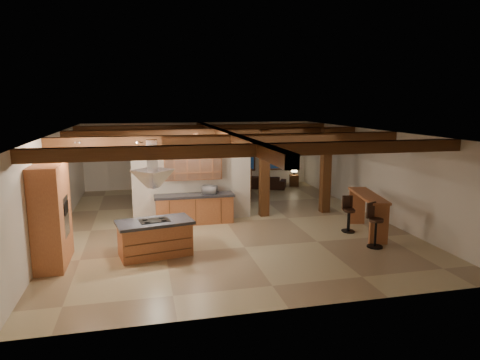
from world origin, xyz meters
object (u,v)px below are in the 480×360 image
at_px(kitchen_island, 155,238).
at_px(bar_counter, 367,207).
at_px(dining_table, 227,195).
at_px(sofa, 264,182).

bearing_deg(kitchen_island, bar_counter, 4.44).
relative_size(dining_table, bar_counter, 0.73).
bearing_deg(kitchen_island, sofa, 56.35).
distance_m(sofa, bar_counter, 7.17).
distance_m(kitchen_island, sofa, 9.07).
distance_m(kitchen_island, bar_counter, 6.13).
relative_size(kitchen_island, bar_counter, 0.87).
bearing_deg(kitchen_island, dining_table, 61.37).
height_order(kitchen_island, bar_counter, bar_counter).
bearing_deg(dining_table, kitchen_island, -99.20).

